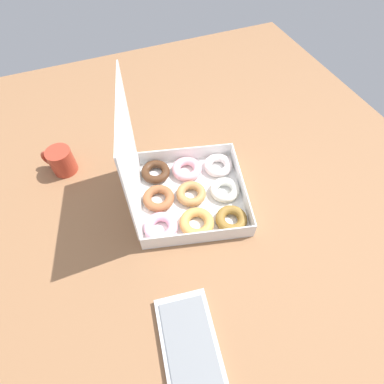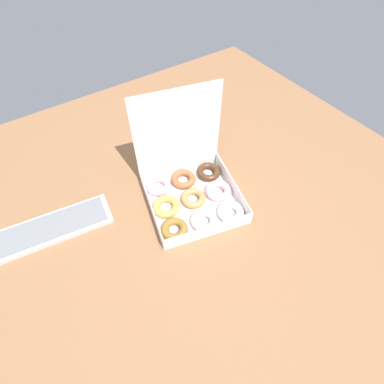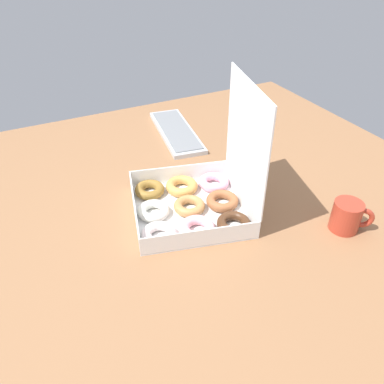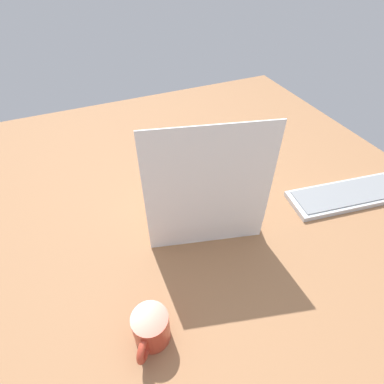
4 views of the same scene
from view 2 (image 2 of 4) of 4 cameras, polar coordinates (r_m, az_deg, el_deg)
name	(u,v)px [view 2 (image 2 of 4)]	position (r cm, az deg, el deg)	size (l,w,h in cm)	color
ground_plane	(202,192)	(121.28, 1.84, -0.07)	(180.00, 180.00, 2.00)	#936542
donut_box	(191,191)	(115.05, -0.27, 0.28)	(40.67, 40.81, 39.60)	white
keyboard	(53,227)	(120.03, -24.94, -6.14)	(42.80, 19.10, 2.20)	silver
coffee_mug	(197,119)	(146.81, 1.05, 13.81)	(9.32, 10.81, 9.15)	#B33A27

